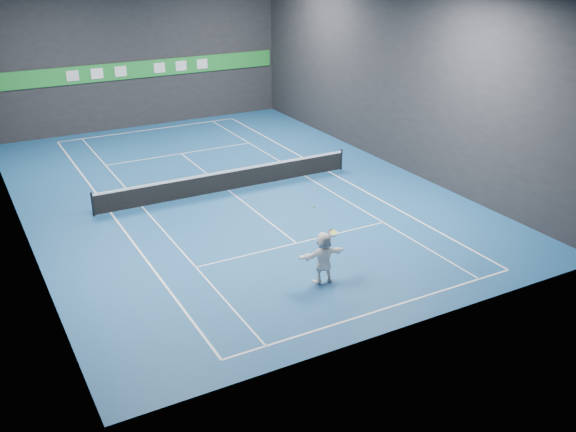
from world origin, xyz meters
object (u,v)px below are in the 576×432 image
tennis_ball (314,207)px  tennis_racket (332,235)px  player (323,258)px  tennis_net (228,180)px

tennis_ball → tennis_racket: 1.42m
player → tennis_net: (0.69, 9.45, -0.38)m
tennis_ball → tennis_racket: (0.77, 0.07, -1.19)m
tennis_net → tennis_racket: 9.47m
player → tennis_net: bearing=-90.4°
tennis_ball → tennis_net: (1.11, 9.46, -2.32)m
tennis_racket → tennis_net: bearing=87.9°
tennis_ball → tennis_net: bearing=83.3°
tennis_racket → tennis_ball: bearing=-175.1°
player → tennis_racket: tennis_racket is taller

